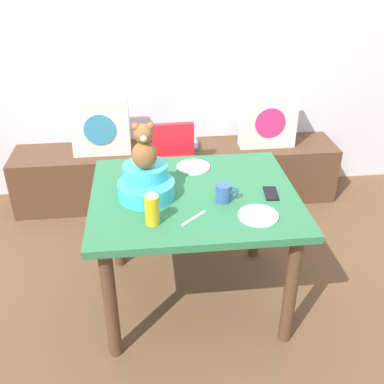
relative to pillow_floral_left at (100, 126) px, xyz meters
The scene contains 16 objects.
ground_plane 1.50m from the pillow_floral_left, 64.08° to the right, with size 8.00×8.00×0.00m, color brown.
back_wall 0.90m from the pillow_floral_left, 26.53° to the left, with size 4.40×0.10×2.60m, color silver.
window_bench 0.74m from the pillow_floral_left, ahead, with size 2.60×0.44×0.46m, color brown.
pillow_floral_left is the anchor object (origin of this frame).
pillow_floral_right 1.31m from the pillow_floral_left, ahead, with size 0.44×0.15×0.44m.
book_stack 0.67m from the pillow_floral_left, ahead, with size 0.20×0.14×0.07m, color #6683AC.
dining_table 1.33m from the pillow_floral_left, 64.08° to the right, with size 1.11×0.94×0.74m.
highchair 0.70m from the pillow_floral_left, 37.66° to the right, with size 0.34×0.46×0.79m.
infant_seat_teal 1.24m from the pillow_floral_left, 74.57° to the right, with size 0.30×0.33×0.16m.
teddy_bear 1.28m from the pillow_floral_left, 74.57° to the right, with size 0.13×0.12×0.25m.
ketchup_bottle 1.52m from the pillow_floral_left, 76.54° to the right, with size 0.07×0.07×0.18m.
coffee_mug 1.49m from the pillow_floral_left, 60.73° to the right, with size 0.12×0.08×0.09m.
dinner_plate_near 1.71m from the pillow_floral_left, 59.27° to the right, with size 0.20×0.20×0.01m, color white.
dinner_plate_far 1.09m from the pillow_floral_left, 55.63° to the right, with size 0.20×0.20×0.01m, color white.
cell_phone 1.60m from the pillow_floral_left, 51.68° to the right, with size 0.07×0.14×0.01m, color black.
table_fork 1.55m from the pillow_floral_left, 69.10° to the right, with size 0.02×0.17×0.01m, color silver.
Camera 1 is at (-0.24, -2.09, 1.95)m, focal length 42.15 mm.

